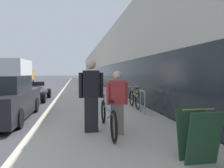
# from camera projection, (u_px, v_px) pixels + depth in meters

# --- Properties ---
(sidewalk_slab) EXTENTS (4.16, 70.00, 0.16)m
(sidewalk_slab) POSITION_uv_depth(u_px,v_px,m) (84.00, 87.00, 24.23)
(sidewalk_slab) COLOR #B2AA99
(sidewalk_slab) RESTS_ON ground
(storefront_facade) EXTENTS (10.01, 70.00, 5.50)m
(storefront_facade) POSITION_uv_depth(u_px,v_px,m) (129.00, 65.00, 33.13)
(storefront_facade) COLOR beige
(storefront_facade) RESTS_ON ground
(tandem_bicycle) EXTENTS (0.52, 2.48, 0.87)m
(tandem_bicycle) POSITION_uv_depth(u_px,v_px,m) (108.00, 117.00, 5.53)
(tandem_bicycle) COLOR black
(tandem_bicycle) RESTS_ON sidewalk_slab
(person_rider) EXTENTS (0.52, 0.20, 1.53)m
(person_rider) POSITION_uv_depth(u_px,v_px,m) (117.00, 103.00, 5.23)
(person_rider) COLOR #756B5B
(person_rider) RESTS_ON sidewalk_slab
(person_bystander) EXTENTS (0.62, 0.24, 1.82)m
(person_bystander) POSITION_uv_depth(u_px,v_px,m) (91.00, 96.00, 5.48)
(person_bystander) COLOR black
(person_bystander) RESTS_ON sidewalk_slab
(bike_rack_hoop) EXTENTS (0.05, 0.60, 0.84)m
(bike_rack_hoop) POSITION_uv_depth(u_px,v_px,m) (143.00, 99.00, 7.98)
(bike_rack_hoop) COLOR gray
(bike_rack_hoop) RESTS_ON sidewalk_slab
(cruiser_bike_nearest) EXTENTS (0.52, 1.67, 0.88)m
(cruiser_bike_nearest) POSITION_uv_depth(u_px,v_px,m) (135.00, 99.00, 9.22)
(cruiser_bike_nearest) COLOR black
(cruiser_bike_nearest) RESTS_ON sidewalk_slab
(sandwich_board_sign) EXTENTS (0.56, 0.56, 0.90)m
(sandwich_board_sign) POSITION_uv_depth(u_px,v_px,m) (198.00, 135.00, 3.63)
(sandwich_board_sign) COLOR #23472D
(sandwich_board_sign) RESTS_ON sidewalk_slab
(parked_sedan_curbside) EXTENTS (1.93, 4.53, 1.53)m
(parked_sedan_curbside) POSITION_uv_depth(u_px,v_px,m) (2.00, 100.00, 7.56)
(parked_sedan_curbside) COLOR black
(parked_sedan_curbside) RESTS_ON ground
(vintage_roadster_curbside) EXTENTS (1.69, 4.33, 1.08)m
(vintage_roadster_curbside) POSITION_uv_depth(u_px,v_px,m) (34.00, 92.00, 12.84)
(vintage_roadster_curbside) COLOR black
(vintage_roadster_curbside) RESTS_ON ground
(moving_truck) EXTENTS (2.23, 6.91, 2.90)m
(moving_truck) POSITION_uv_depth(u_px,v_px,m) (17.00, 74.00, 22.13)
(moving_truck) COLOR orange
(moving_truck) RESTS_ON ground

